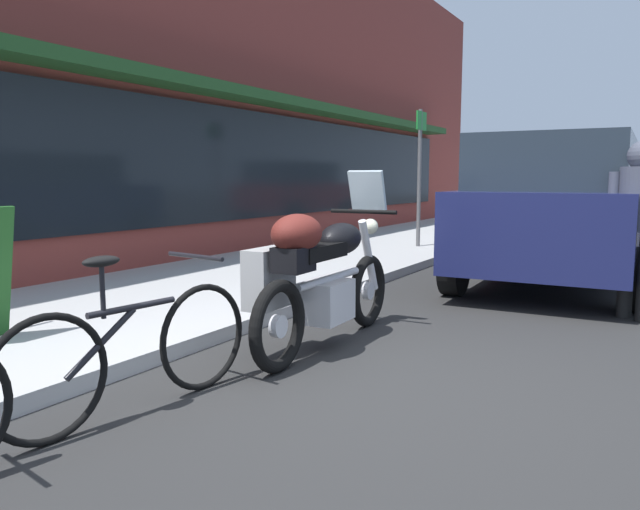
% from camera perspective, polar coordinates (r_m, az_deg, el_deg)
% --- Properties ---
extents(ground_plane, '(80.00, 80.00, 0.00)m').
position_cam_1_polar(ground_plane, '(4.10, 3.42, -11.83)').
color(ground_plane, '#292929').
extents(storefront_building, '(20.78, 0.90, 6.37)m').
position_cam_1_polar(storefront_building, '(11.89, -3.18, 15.82)').
color(storefront_building, brown).
rests_on(storefront_building, ground_plane).
extents(sidewalk_curb, '(30.00, 3.14, 0.12)m').
position_cam_1_polar(sidewalk_curb, '(13.38, 9.31, 1.66)').
color(sidewalk_curb, '#AEAEAE').
rests_on(sidewalk_curb, ground_plane).
extents(touring_motorcycle, '(2.16, 0.64, 1.40)m').
position_cam_1_polar(touring_motorcycle, '(4.72, -0.20, -1.69)').
color(touring_motorcycle, black).
rests_on(touring_motorcycle, ground_plane).
extents(parked_bicycle, '(1.70, 0.48, 0.93)m').
position_cam_1_polar(parked_bicycle, '(3.64, -17.01, -8.50)').
color(parked_bicycle, black).
rests_on(parked_bicycle, ground_plane).
extents(parked_minivan, '(4.50, 2.14, 1.81)m').
position_cam_1_polar(parked_minivan, '(8.27, 21.45, 4.08)').
color(parked_minivan, '#191E4C').
rests_on(parked_minivan, ground_plane).
extents(pedestrian_walking, '(0.41, 0.56, 1.68)m').
position_cam_1_polar(pedestrian_walking, '(6.41, 27.71, 3.87)').
color(pedestrian_walking, black).
rests_on(pedestrian_walking, ground_plane).
extents(parking_sign_pole, '(0.44, 0.07, 2.40)m').
position_cam_1_polar(parking_sign_pole, '(11.00, 9.30, 8.22)').
color(parking_sign_pole, '#59595B').
rests_on(parking_sign_pole, sidewalk_curb).
extents(parked_car_down_block, '(4.58, 2.34, 1.84)m').
position_cam_1_polar(parked_car_down_block, '(17.13, 24.52, 5.33)').
color(parked_car_down_block, maroon).
rests_on(parked_car_down_block, ground_plane).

